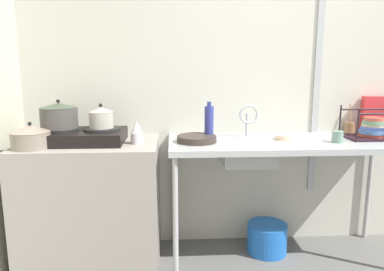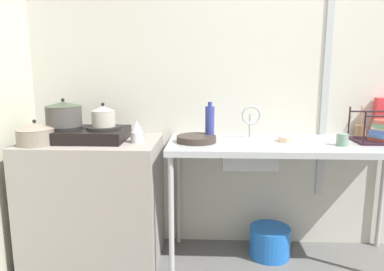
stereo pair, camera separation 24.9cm
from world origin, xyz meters
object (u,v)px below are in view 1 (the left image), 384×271
Objects in this scene: utensil_jar at (349,127)px; faucet at (249,116)px; cereal_box at (374,115)px; pot_on_left_burner at (59,116)px; percolator at (137,133)px; stove at (81,136)px; small_bowl_on_drainboard at (284,137)px; bucket_on_floor at (267,238)px; pot_on_right_burner at (101,117)px; sink_basin at (248,152)px; cup_by_rack at (338,137)px; frying_pan at (197,139)px; dish_rack at (372,130)px; bottle_by_sink at (209,123)px; pot_beside_stove at (31,137)px.

faucet is at bearing -171.43° from utensil_jar.
faucet is at bearing -165.87° from cereal_box.
percolator is (0.52, -0.06, -0.11)m from pot_on_left_burner.
stove is 2.04× the size of cereal_box.
pot_on_left_burner is at bearing -174.55° from faucet.
bucket_on_floor is at bearing 144.36° from small_bowl_on_drainboard.
pot_on_right_burner is 0.55× the size of bucket_on_floor.
sink_basin is (1.29, -0.01, -0.27)m from pot_on_left_burner.
small_bowl_on_drainboard is (-0.33, 0.12, -0.02)m from cup_by_rack.
dish_rack is at bearing 2.97° from frying_pan.
frying_pan is 1.44m from cereal_box.
pot_on_right_burner is 1.04m from sink_basin.
stove reaches higher than sink_basin.
small_bowl_on_drainboard is 0.46× the size of bottle_by_sink.
frying_pan is at bearing 4.82° from percolator.
percolator is (0.24, -0.06, -0.10)m from pot_on_right_burner.
bottle_by_sink is (1.02, 0.05, -0.06)m from pot_on_left_burner.
faucet is at bearing 78.37° from sink_basin.
bucket_on_floor is (1.47, 0.08, -0.97)m from pot_on_left_burner.
pot_on_left_burner is 2.21m from dish_rack.
stove is at bearing 180.00° from pot_on_right_burner.
dish_rack is (0.92, 0.05, 0.14)m from sink_basin.
frying_pan is at bearing -143.07° from bottle_by_sink.
pot_beside_stove is 2.35m from dish_rack.
frying_pan is at bearing -1.66° from stove.
sink_basin is 1.52× the size of faucet.
utensil_jar is at bearing 7.12° from stove.
frying_pan is 2.18× the size of small_bowl_on_drainboard.
frying_pan is (1.06, 0.13, -0.05)m from pot_beside_stove.
small_bowl_on_drainboard is at bearing 0.80° from pot_on_left_burner.
cereal_box is (2.33, 0.25, -0.04)m from pot_on_left_burner.
stove is 2.34× the size of pot_on_left_burner.
stove is at bearing -178.80° from dish_rack.
cereal_box is at bearing 6.57° from stove.
dish_rack is at bearing 4.83° from pot_beside_stove.
pot_on_right_burner is 1.88m from utensil_jar.
dish_rack reaches higher than percolator.
faucet is 3.01× the size of cup_by_rack.
pot_on_left_burner is 1.12× the size of utensil_jar.
faucet is 0.88× the size of frying_pan.
pot_on_right_burner is 0.46m from pot_beside_stove.
dish_rack is at bearing -0.10° from bottle_by_sink.
bottle_by_sink reaches higher than faucet.
dish_rack reaches higher than utensil_jar.
frying_pan is (0.41, 0.03, -0.05)m from percolator.
utensil_jar is at bearing 6.66° from pot_on_left_burner.
sink_basin is 0.90m from utensil_jar.
dish_rack is 0.22m from utensil_jar.
bottle_by_sink reaches higher than dish_rack.
cereal_box is (0.78, 0.23, 0.12)m from small_bowl_on_drainboard.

